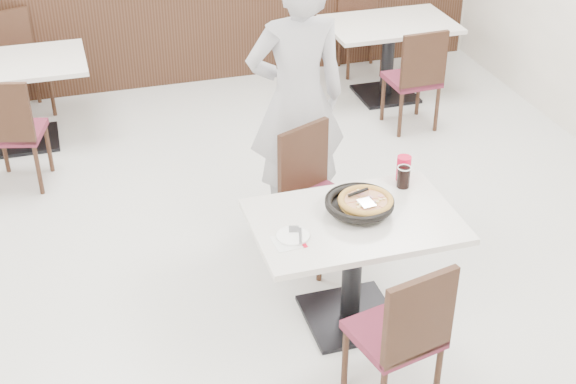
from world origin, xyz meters
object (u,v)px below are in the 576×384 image
object	(u,v)px
bg_table_right	(388,60)
bg_chair_right_far	(362,28)
bg_chair_left_near	(15,130)
bg_chair_right_near	(412,77)
main_table	(352,270)
cola_glass	(403,178)
bg_chair_left_far	(21,67)
diner_person	(297,100)
pizza	(366,203)
chair_near	(394,331)
red_cup	(404,168)
pizza_pan	(359,207)
bg_table_left	(20,103)
side_plate	(293,236)
chair_far	(322,200)

from	to	relation	value
bg_table_right	bg_chair_right_far	world-z (taller)	bg_chair_right_far
bg_chair_left_near	bg_chair_right_near	bearing A→B (deg)	15.84
main_table	cola_glass	size ratio (longest dim) A/B	9.23
bg_chair_left_far	diner_person	bearing A→B (deg)	106.90
pizza	bg_table_right	distance (m)	3.36
pizza	bg_chair_left_near	distance (m)	3.06
bg_chair_right_far	bg_chair_left_far	bearing A→B (deg)	5.93
bg_chair_left_near	chair_near	bearing A→B (deg)	-42.91
diner_person	red_cup	bearing A→B (deg)	117.87
cola_glass	bg_chair_right_far	xyz separation A→B (m)	(1.07, 3.45, -0.34)
pizza_pan	bg_chair_right_near	size ratio (longest dim) A/B	0.36
red_cup	bg_table_left	xyz separation A→B (m)	(-2.35, 2.72, -0.45)
pizza	side_plate	bearing A→B (deg)	-164.99
red_cup	diner_person	distance (m)	0.98
main_table	bg_chair_right_near	bearing A→B (deg)	58.63
red_cup	bg_chair_right_near	xyz separation A→B (m)	(1.01, 2.06, -0.35)
bg_table_left	bg_chair_right_far	xyz separation A→B (m)	(3.39, 0.65, 0.10)
side_plate	bg_table_left	world-z (taller)	side_plate
red_cup	bg_chair_right_far	size ratio (longest dim) A/B	0.17
bg_chair_right_near	bg_chair_right_far	distance (m)	1.31
bg_table_left	main_table	bearing A→B (deg)	-58.07
bg_table_left	bg_chair_right_near	size ratio (longest dim) A/B	1.26
chair_near	pizza_pan	size ratio (longest dim) A/B	2.75
bg_chair_right_near	bg_chair_right_far	size ratio (longest dim) A/B	1.00
pizza_pan	diner_person	bearing A→B (deg)	91.38
pizza_pan	bg_chair_left_far	size ratio (longest dim) A/B	0.36
red_cup	bg_table_right	bearing A→B (deg)	68.68
pizza_pan	bg_chair_left_near	distance (m)	3.03
cola_glass	pizza	bearing A→B (deg)	-148.26
main_table	side_plate	world-z (taller)	side_plate
pizza_pan	cola_glass	distance (m)	0.42
pizza_pan	diner_person	size ratio (longest dim) A/B	0.18
pizza_pan	bg_chair_right_near	world-z (taller)	bg_chair_right_near
bg_chair_left_far	bg_chair_right_near	distance (m)	3.55
chair_far	diner_person	xyz separation A→B (m)	(-0.01, 0.54, 0.50)
bg_chair_left_far	chair_far	bearing A→B (deg)	101.67
cola_glass	bg_chair_right_far	size ratio (longest dim) A/B	0.14
chair_near	bg_chair_right_near	size ratio (longest dim) A/B	1.00
bg_chair_left_near	bg_chair_left_far	xyz separation A→B (m)	(0.06, 1.31, 0.00)
chair_near	cola_glass	bearing A→B (deg)	52.56
bg_chair_right_near	chair_near	bearing A→B (deg)	-118.49
cola_glass	bg_chair_left_far	world-z (taller)	bg_chair_left_far
side_plate	bg_chair_right_near	xyz separation A→B (m)	(1.86, 2.47, -0.28)
red_cup	bg_chair_left_far	size ratio (longest dim) A/B	0.17
bg_chair_right_near	bg_chair_left_near	bearing A→B (deg)	178.31
chair_far	diner_person	size ratio (longest dim) A/B	0.49
chair_far	bg_table_left	xyz separation A→B (m)	(-1.93, 2.39, -0.10)
chair_near	side_plate	distance (m)	0.77
pizza_pan	bg_chair_left_near	xyz separation A→B (m)	(-1.98, 2.28, -0.32)
red_cup	main_table	bearing A→B (deg)	-143.21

